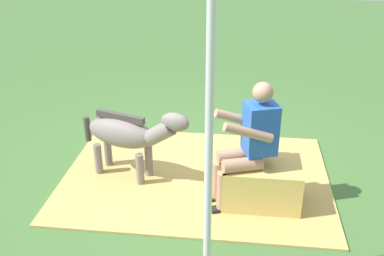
% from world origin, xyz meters
% --- Properties ---
extents(ground_plane, '(24.00, 24.00, 0.00)m').
position_xyz_m(ground_plane, '(0.00, 0.00, 0.00)').
color(ground_plane, '#426B33').
extents(hay_patch, '(3.04, 2.22, 0.02)m').
position_xyz_m(hay_patch, '(-0.11, 0.15, 0.01)').
color(hay_patch, tan).
rests_on(hay_patch, ground).
extents(hay_bale, '(0.79, 0.56, 0.47)m').
position_xyz_m(hay_bale, '(-0.84, 0.56, 0.24)').
color(hay_bale, tan).
rests_on(hay_bale, ground).
extents(person_seated, '(0.72, 0.55, 1.35)m').
position_xyz_m(person_seated, '(-0.68, 0.60, 0.75)').
color(person_seated, tan).
rests_on(person_seated, ground).
extents(pony_standing, '(1.31, 0.62, 0.92)m').
position_xyz_m(pony_standing, '(0.64, 0.22, 0.56)').
color(pony_standing, slate).
rests_on(pony_standing, ground).
extents(tent_pole_left, '(0.06, 0.06, 2.53)m').
position_xyz_m(tent_pole_left, '(-0.38, 1.80, 1.27)').
color(tent_pole_left, silver).
rests_on(tent_pole_left, ground).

